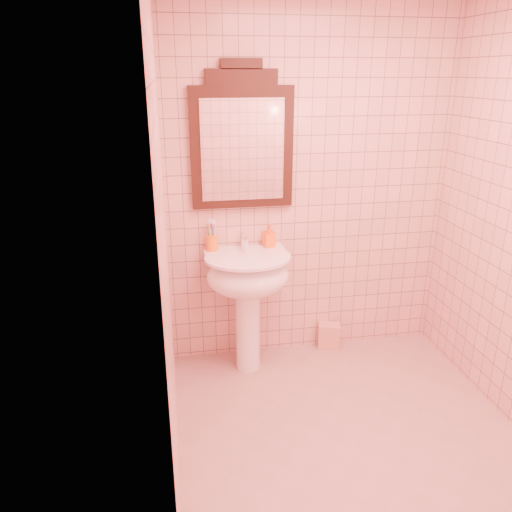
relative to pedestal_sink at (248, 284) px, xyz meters
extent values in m
plane|color=tan|center=(0.48, -0.87, -0.66)|extent=(2.20, 2.20, 0.00)
cube|color=#CD9D8F|center=(0.48, 0.23, 0.59)|extent=(2.00, 0.02, 2.50)
cylinder|color=white|center=(0.00, 0.01, -0.31)|extent=(0.17, 0.17, 0.70)
ellipsoid|color=white|center=(0.00, -0.01, 0.06)|extent=(0.56, 0.46, 0.28)
cube|color=white|center=(0.00, 0.15, 0.17)|extent=(0.56, 0.15, 0.05)
cylinder|color=white|center=(0.00, -0.01, 0.19)|extent=(0.58, 0.58, 0.02)
cylinder|color=white|center=(0.00, 0.15, 0.25)|extent=(0.04, 0.04, 0.09)
cylinder|color=white|center=(0.00, 0.10, 0.28)|extent=(0.02, 0.10, 0.02)
cylinder|color=white|center=(0.00, 0.05, 0.26)|extent=(0.02, 0.02, 0.04)
cube|color=white|center=(0.00, 0.16, 0.30)|extent=(0.02, 0.07, 0.01)
cube|color=black|center=(0.00, 0.20, 0.88)|extent=(0.68, 0.05, 0.79)
cube|color=black|center=(0.00, 0.20, 1.33)|extent=(0.46, 0.05, 0.10)
cube|color=black|center=(0.00, 0.20, 1.40)|extent=(0.26, 0.05, 0.07)
cube|color=white|center=(0.00, 0.17, 0.87)|extent=(0.55, 0.01, 0.66)
cylinder|color=orange|center=(-0.22, 0.16, 0.25)|extent=(0.08, 0.08, 0.11)
cylinder|color=silver|center=(-0.20, 0.16, 0.30)|extent=(0.01, 0.01, 0.20)
cylinder|color=#338CD8|center=(-0.21, 0.17, 0.30)|extent=(0.01, 0.01, 0.20)
cylinder|color=#E5334C|center=(-0.23, 0.17, 0.30)|extent=(0.01, 0.01, 0.20)
cylinder|color=#3FBF59|center=(-0.24, 0.16, 0.30)|extent=(0.01, 0.01, 0.20)
cylinder|color=#D8CC4C|center=(-0.23, 0.14, 0.30)|extent=(0.01, 0.01, 0.20)
cylinder|color=purple|center=(-0.21, 0.14, 0.30)|extent=(0.01, 0.01, 0.20)
imported|color=orange|center=(0.18, 0.16, 0.28)|extent=(0.09, 0.09, 0.16)
cube|color=tan|center=(0.66, 0.17, -0.56)|extent=(0.19, 0.15, 0.20)
camera|label=1|loc=(-0.49, -3.08, 1.35)|focal=35.00mm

